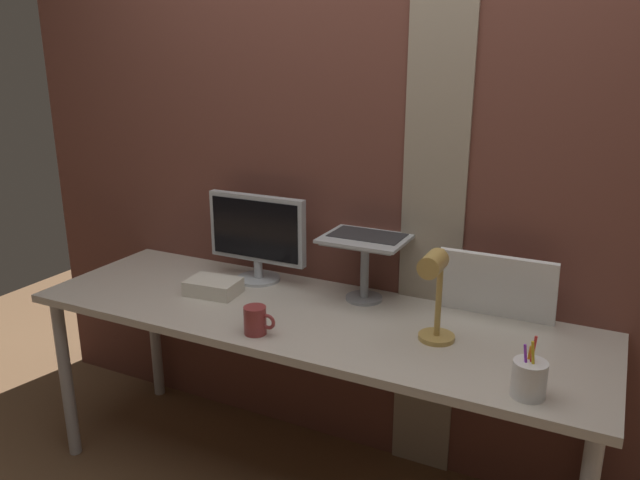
# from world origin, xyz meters

# --- Properties ---
(brick_wall_back) EXTENTS (3.48, 0.16, 2.40)m
(brick_wall_back) POSITION_xyz_m (0.00, 0.36, 1.20)
(brick_wall_back) COLOR brown
(brick_wall_back) RESTS_ON ground_plane
(desk) EXTENTS (2.10, 0.66, 0.74)m
(desk) POSITION_xyz_m (-0.15, -0.03, 0.67)
(desk) COLOR beige
(desk) RESTS_ON ground_plane
(monitor) EXTENTS (0.43, 0.18, 0.36)m
(monitor) POSITION_xyz_m (-0.49, 0.18, 0.94)
(monitor) COLOR #ADB2B7
(monitor) RESTS_ON desk
(laptop_stand) EXTENTS (0.28, 0.22, 0.24)m
(laptop_stand) POSITION_xyz_m (-0.01, 0.18, 0.90)
(laptop_stand) COLOR gray
(laptop_stand) RESTS_ON desk
(laptop) EXTENTS (0.31, 0.31, 0.23)m
(laptop) POSITION_xyz_m (-0.01, 0.25, 1.04)
(laptop) COLOR #ADB2B7
(laptop) RESTS_ON laptop_stand
(whiteboard_panel) EXTENTS (0.40, 0.09, 0.25)m
(whiteboard_panel) POSITION_xyz_m (0.47, 0.22, 0.86)
(whiteboard_panel) COLOR white
(whiteboard_panel) RESTS_ON desk
(desk_lamp) EXTENTS (0.12, 0.20, 0.33)m
(desk_lamp) POSITION_xyz_m (0.33, -0.09, 0.94)
(desk_lamp) COLOR tan
(desk_lamp) RESTS_ON desk
(pen_cup) EXTENTS (0.09, 0.09, 0.18)m
(pen_cup) POSITION_xyz_m (0.66, -0.26, 0.79)
(pen_cup) COLOR white
(pen_cup) RESTS_ON desk
(coffee_mug) EXTENTS (0.12, 0.08, 0.10)m
(coffee_mug) POSITION_xyz_m (-0.22, -0.26, 0.78)
(coffee_mug) COLOR maroon
(coffee_mug) RESTS_ON desk
(paper_clutter_stack) EXTENTS (0.21, 0.16, 0.06)m
(paper_clutter_stack) POSITION_xyz_m (-0.57, -0.03, 0.77)
(paper_clutter_stack) COLOR silver
(paper_clutter_stack) RESTS_ON desk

